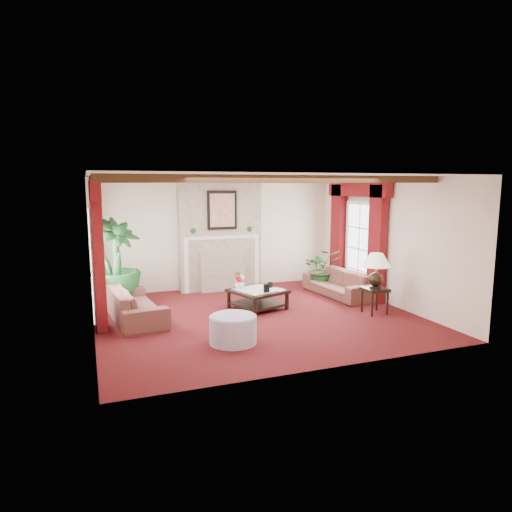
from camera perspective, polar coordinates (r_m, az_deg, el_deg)
name	(u,v)px	position (r m, az deg, el deg)	size (l,w,h in m)	color
floor	(257,316)	(9.00, 0.07, -7.53)	(6.00, 6.00, 0.00)	#440C0D
ceiling	(257,176)	(8.64, 0.08, 9.92)	(6.00, 6.00, 0.00)	white
back_wall	(218,234)	(11.31, -4.83, 2.80)	(6.00, 0.02, 2.70)	beige
left_wall	(90,257)	(8.17, -20.03, -0.06)	(0.02, 5.50, 2.70)	beige
right_wall	(388,241)	(10.16, 16.14, 1.79)	(0.02, 5.50, 2.70)	beige
ceiling_beams	(257,180)	(8.63, 0.08, 9.52)	(6.00, 3.00, 0.12)	#392512
fireplace	(219,178)	(11.06, -4.63, 9.67)	(2.00, 0.52, 2.70)	tan
french_door_left	(89,207)	(9.09, -20.17, 5.73)	(0.10, 1.10, 2.16)	white
french_door_right	(361,203)	(10.90, 13.05, 6.48)	(0.10, 1.10, 2.16)	white
curtains_left	(94,185)	(9.09, -19.62, 8.41)	(0.20, 2.40, 2.55)	#550B0D
curtains_right	(358,185)	(10.83, 12.63, 8.71)	(0.20, 2.40, 2.55)	#550B0D
sofa_left	(135,299)	(9.00, -14.94, -5.17)	(0.84, 2.13, 0.81)	#390F1C
sofa_right	(339,279)	(10.72, 10.30, -2.87)	(0.73, 2.01, 0.77)	#390F1C
potted_palm	(116,283)	(9.98, -17.10, -3.20)	(1.92, 2.14, 1.05)	black
small_plant	(322,273)	(11.39, 8.21, -2.12)	(1.14, 1.21, 0.78)	black
coffee_table	(258,299)	(9.48, 0.21, -5.42)	(0.98, 0.98, 0.40)	black
side_table	(375,301)	(9.43, 14.62, -5.42)	(0.44, 0.44, 0.52)	black
ottoman	(233,330)	(7.49, -2.88, -9.17)	(0.77, 0.77, 0.45)	#9A92A6
table_lamp	(376,270)	(9.30, 14.77, -1.72)	(0.57, 0.57, 0.72)	black
flower_vase	(239,284)	(9.50, -2.09, -3.54)	(0.21, 0.21, 0.20)	silver
book	(274,284)	(9.29, 2.31, -3.56)	(0.20, 0.09, 0.28)	black
photo_frame_a	(266,289)	(9.14, 1.32, -4.10)	(0.13, 0.02, 0.17)	black
photo_frame_b	(270,285)	(9.56, 1.80, -3.66)	(0.10, 0.02, 0.13)	black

